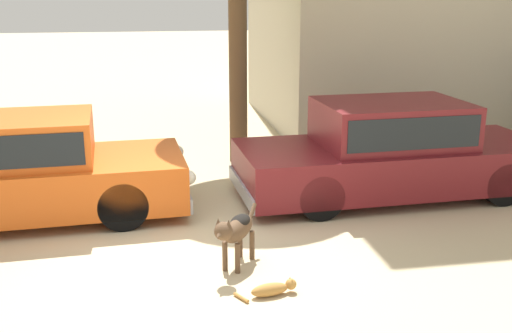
# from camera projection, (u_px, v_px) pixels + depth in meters

# --- Properties ---
(ground_plane) EXTENTS (80.00, 80.00, 0.00)m
(ground_plane) POSITION_uv_depth(u_px,v_px,m) (188.00, 245.00, 7.58)
(ground_plane) COLOR #CCB78E
(parked_sedan_nearest) EXTENTS (4.53, 1.96, 1.41)m
(parked_sedan_nearest) POSITION_uv_depth(u_px,v_px,m) (21.00, 169.00, 8.30)
(parked_sedan_nearest) COLOR #D15619
(parked_sedan_nearest) RESTS_ON ground_plane
(parked_sedan_second) EXTENTS (4.82, 1.94, 1.44)m
(parked_sedan_second) POSITION_uv_depth(u_px,v_px,m) (392.00, 150.00, 9.24)
(parked_sedan_second) COLOR maroon
(parked_sedan_second) RESTS_ON ground_plane
(stray_dog_spotted) EXTENTS (0.63, 0.90, 0.69)m
(stray_dog_spotted) POSITION_uv_depth(u_px,v_px,m) (236.00, 230.00, 6.85)
(stray_dog_spotted) COLOR brown
(stray_dog_spotted) RESTS_ON ground_plane
(stray_cat) EXTENTS (0.66, 0.23, 0.16)m
(stray_cat) POSITION_uv_depth(u_px,v_px,m) (273.00, 289.00, 6.31)
(stray_cat) COLOR #B77F3D
(stray_cat) RESTS_ON ground_plane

